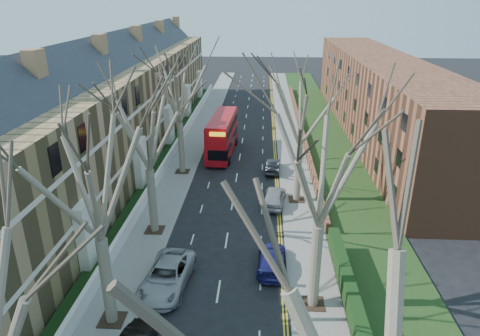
# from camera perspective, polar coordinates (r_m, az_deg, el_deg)

# --- Properties ---
(pavement_left) EXTENTS (3.00, 102.00, 0.12)m
(pavement_left) POSITION_cam_1_polar(r_m,az_deg,el_deg) (55.09, -5.93, 3.84)
(pavement_left) COLOR slate
(pavement_left) RESTS_ON ground
(pavement_right) EXTENTS (3.00, 102.00, 0.12)m
(pavement_right) POSITION_cam_1_polar(r_m,az_deg,el_deg) (54.54, 6.65, 3.62)
(pavement_right) COLOR slate
(pavement_right) RESTS_ON ground
(terrace_left) EXTENTS (9.70, 78.00, 13.60)m
(terrace_left) POSITION_cam_1_polar(r_m,az_deg,el_deg) (48.01, -16.78, 7.10)
(terrace_left) COLOR olive
(terrace_left) RESTS_ON ground
(flats_right) EXTENTS (13.97, 54.00, 10.00)m
(flats_right) POSITION_cam_1_polar(r_m,az_deg,el_deg) (58.92, 17.98, 9.05)
(flats_right) COLOR brown
(flats_right) RESTS_ON ground
(front_wall_left) EXTENTS (0.30, 78.00, 1.00)m
(front_wall_left) POSITION_cam_1_polar(r_m,az_deg,el_deg) (47.79, -9.36, 1.51)
(front_wall_left) COLOR white
(front_wall_left) RESTS_ON ground
(grass_verge_right) EXTENTS (6.00, 102.00, 0.06)m
(grass_verge_right) POSITION_cam_1_polar(r_m,az_deg,el_deg) (54.98, 11.34, 3.58)
(grass_verge_right) COLOR #1D3613
(grass_verge_right) RESTS_ON ground
(tree_left_mid) EXTENTS (10.50, 10.50, 14.71)m
(tree_left_mid) POSITION_cam_1_polar(r_m,az_deg,el_deg) (21.77, -19.31, 0.47)
(tree_left_mid) COLOR brown
(tree_left_mid) RESTS_ON ground
(tree_left_far) EXTENTS (10.15, 10.15, 14.22)m
(tree_left_far) POSITION_cam_1_polar(r_m,az_deg,el_deg) (30.87, -12.53, 6.73)
(tree_left_far) COLOR brown
(tree_left_far) RESTS_ON ground
(tree_left_dist) EXTENTS (10.50, 10.50, 14.71)m
(tree_left_dist) POSITION_cam_1_polar(r_m,az_deg,el_deg) (42.20, -8.33, 11.46)
(tree_left_dist) COLOR brown
(tree_left_dist) RESTS_ON ground
(tree_right_mid) EXTENTS (10.50, 10.50, 14.71)m
(tree_right_mid) POSITION_cam_1_polar(r_m,az_deg,el_deg) (22.25, 11.13, 1.78)
(tree_right_mid) COLOR brown
(tree_right_mid) RESTS_ON ground
(tree_right_far) EXTENTS (10.15, 10.15, 14.22)m
(tree_right_far) POSITION_cam_1_polar(r_m,az_deg,el_deg) (35.71, 8.26, 9.06)
(tree_right_far) COLOR brown
(tree_right_far) RESTS_ON ground
(double_decker_bus) EXTENTS (3.07, 10.50, 4.37)m
(double_decker_bus) POSITION_cam_1_polar(r_m,az_deg,el_deg) (49.20, -2.37, 4.26)
(double_decker_bus) COLOR #A70B13
(double_decker_bus) RESTS_ON ground
(car_left_far) EXTENTS (3.13, 5.90, 1.58)m
(car_left_far) POSITION_cam_1_polar(r_m,az_deg,el_deg) (27.98, -9.71, -14.00)
(car_left_far) COLOR #9D9CA2
(car_left_far) RESTS_ON ground
(car_right_near) EXTENTS (2.10, 4.65, 1.32)m
(car_right_near) POSITION_cam_1_polar(r_m,az_deg,el_deg) (29.43, 4.23, -12.01)
(car_right_near) COLOR navy
(car_right_near) RESTS_ON ground
(car_right_mid) EXTENTS (2.34, 4.63, 1.51)m
(car_right_mid) POSITION_cam_1_polar(r_m,az_deg,el_deg) (37.59, 4.62, -3.86)
(car_right_mid) COLOR gray
(car_right_mid) RESTS_ON ground
(car_right_far) EXTENTS (1.64, 4.00, 1.29)m
(car_right_far) POSITION_cam_1_polar(r_m,az_deg,el_deg) (44.62, 4.41, 0.27)
(car_right_far) COLOR black
(car_right_far) RESTS_ON ground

